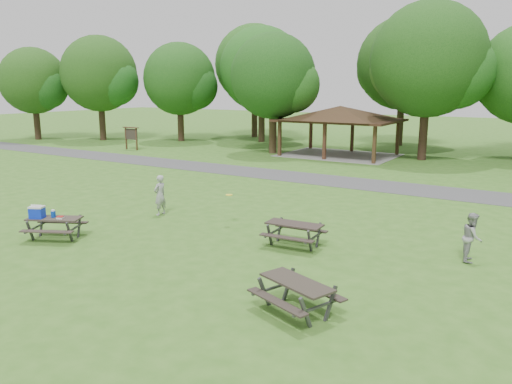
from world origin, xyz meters
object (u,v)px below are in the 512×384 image
(picnic_table_middle, at_px, (294,229))
(frisbee_thrower, at_px, (160,195))
(picnic_table_near, at_px, (49,219))
(frisbee_catcher, at_px, (472,237))

(picnic_table_middle, xyz_separation_m, frisbee_thrower, (-6.61, 0.72, 0.24))
(picnic_table_near, xyz_separation_m, frisbee_thrower, (0.98, 4.53, 0.11))
(picnic_table_middle, bearing_deg, frisbee_thrower, 173.79)
(frisbee_catcher, bearing_deg, picnic_table_middle, 98.56)
(frisbee_thrower, bearing_deg, picnic_table_near, -10.39)
(picnic_table_near, height_order, picnic_table_middle, picnic_table_near)
(picnic_table_near, xyz_separation_m, frisbee_catcher, (12.84, 5.38, 0.03))
(picnic_table_near, height_order, frisbee_thrower, frisbee_thrower)
(picnic_table_near, distance_m, frisbee_catcher, 13.92)
(frisbee_thrower, height_order, frisbee_catcher, frisbee_thrower)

